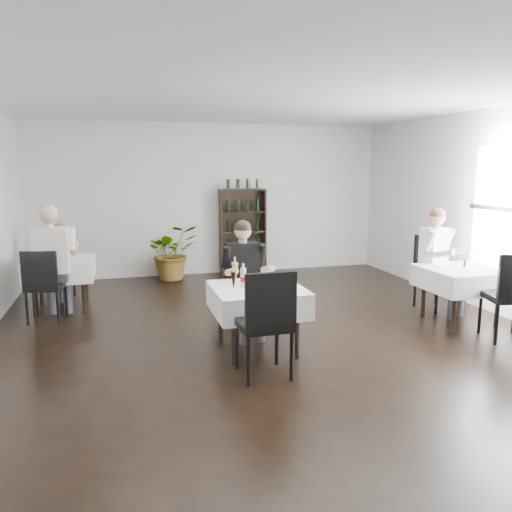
{
  "coord_description": "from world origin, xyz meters",
  "views": [
    {
      "loc": [
        -1.81,
        -5.41,
        2.13
      ],
      "look_at": [
        -0.26,
        0.2,
        1.1
      ],
      "focal_mm": 35.0,
      "sensor_mm": 36.0,
      "label": 1
    }
  ],
  "objects_px": {
    "main_table": "(257,299)",
    "diner_main": "(245,270)",
    "potted_tree": "(172,252)",
    "wine_shelf": "(243,232)"
  },
  "relations": [
    {
      "from": "main_table",
      "to": "potted_tree",
      "type": "xyz_separation_m",
      "value": [
        -0.55,
        4.12,
        -0.09
      ]
    },
    {
      "from": "main_table",
      "to": "diner_main",
      "type": "xyz_separation_m",
      "value": [
        -0.01,
        0.54,
        0.24
      ]
    },
    {
      "from": "main_table",
      "to": "diner_main",
      "type": "height_order",
      "value": "diner_main"
    },
    {
      "from": "potted_tree",
      "to": "main_table",
      "type": "bearing_deg",
      "value": -82.45
    },
    {
      "from": "wine_shelf",
      "to": "potted_tree",
      "type": "height_order",
      "value": "wine_shelf"
    },
    {
      "from": "main_table",
      "to": "potted_tree",
      "type": "height_order",
      "value": "potted_tree"
    },
    {
      "from": "diner_main",
      "to": "wine_shelf",
      "type": "bearing_deg",
      "value": 76.41
    },
    {
      "from": "potted_tree",
      "to": "diner_main",
      "type": "height_order",
      "value": "diner_main"
    },
    {
      "from": "wine_shelf",
      "to": "diner_main",
      "type": "distance_m",
      "value": 3.88
    },
    {
      "from": "wine_shelf",
      "to": "main_table",
      "type": "relative_size",
      "value": 1.7
    }
  ]
}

